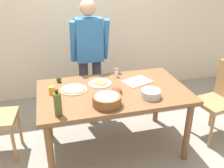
{
  "coord_description": "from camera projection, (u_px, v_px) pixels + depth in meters",
  "views": [
    {
      "loc": [
        -0.64,
        -2.37,
        1.98
      ],
      "look_at": [
        0.0,
        0.05,
        0.81
      ],
      "focal_mm": 40.68,
      "sensor_mm": 36.0,
      "label": 1
    }
  ],
  "objects": [
    {
      "name": "mixing_bowl_steel",
      "position": [
        151.0,
        94.0,
        2.57
      ],
      "size": [
        0.2,
        0.2,
        0.08
      ],
      "color": "#B7B7BC",
      "rests_on": "dining_table"
    },
    {
      "name": "wall_back",
      "position": [
        86.0,
        14.0,
        3.91
      ],
      "size": [
        5.6,
        0.1,
        2.6
      ],
      "primitive_type": "cube",
      "color": "beige",
      "rests_on": "ground"
    },
    {
      "name": "avocado",
      "position": [
        59.0,
        80.0,
        2.9
      ],
      "size": [
        0.06,
        0.06,
        0.07
      ],
      "primitive_type": "ellipsoid",
      "color": "#2D4219",
      "rests_on": "dining_table"
    },
    {
      "name": "olive_oil_bottle",
      "position": [
        58.0,
        104.0,
        2.23
      ],
      "size": [
        0.07,
        0.07,
        0.26
      ],
      "color": "#47561E",
      "rests_on": "dining_table"
    },
    {
      "name": "ground",
      "position": [
        113.0,
        146.0,
        3.06
      ],
      "size": [
        8.0,
        8.0,
        0.0
      ],
      "primitive_type": "plane",
      "color": "gray"
    },
    {
      "name": "small_sauce_bowl",
      "position": [
        117.0,
        91.0,
        2.65
      ],
      "size": [
        0.11,
        0.11,
        0.06
      ],
      "color": "#4C2D1E",
      "rests_on": "dining_table"
    },
    {
      "name": "cup_orange",
      "position": [
        52.0,
        90.0,
        2.64
      ],
      "size": [
        0.07,
        0.07,
        0.08
      ],
      "primitive_type": "cylinder",
      "color": "orange",
      "rests_on": "dining_table"
    },
    {
      "name": "dining_table",
      "position": [
        113.0,
        98.0,
        2.78
      ],
      "size": [
        1.6,
        0.96,
        0.76
      ],
      "color": "brown",
      "rests_on": "ground"
    },
    {
      "name": "plate_with_slice",
      "position": [
        100.0,
        83.0,
        2.87
      ],
      "size": [
        0.26,
        0.26,
        0.02
      ],
      "color": "white",
      "rests_on": "dining_table"
    },
    {
      "name": "pizza_raw_on_board",
      "position": [
        74.0,
        89.0,
        2.73
      ],
      "size": [
        0.29,
        0.29,
        0.02
      ],
      "color": "beige",
      "rests_on": "dining_table"
    },
    {
      "name": "person_cook",
      "position": [
        90.0,
        54.0,
        3.3
      ],
      "size": [
        0.49,
        0.25,
        1.62
      ],
      "color": "#2D2D38",
      "rests_on": "ground"
    },
    {
      "name": "popcorn_bowl",
      "position": [
        107.0,
        99.0,
        2.42
      ],
      "size": [
        0.28,
        0.28,
        0.11
      ],
      "color": "brown",
      "rests_on": "dining_table"
    },
    {
      "name": "cutting_board_white",
      "position": [
        137.0,
        81.0,
        2.93
      ],
      "size": [
        0.36,
        0.31,
        0.01
      ],
      "primitive_type": "cube",
      "rotation": [
        0.0,
        0.0,
        0.35
      ],
      "color": "white",
      "rests_on": "dining_table"
    },
    {
      "name": "salt_shaker",
      "position": [
        116.0,
        73.0,
        3.04
      ],
      "size": [
        0.04,
        0.04,
        0.11
      ],
      "color": "white",
      "rests_on": "dining_table"
    },
    {
      "name": "chair_wooden_right",
      "position": [
        220.0,
        97.0,
        3.06
      ],
      "size": [
        0.46,
        0.46,
        0.95
      ],
      "color": "#A37A4C",
      "rests_on": "ground"
    }
  ]
}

